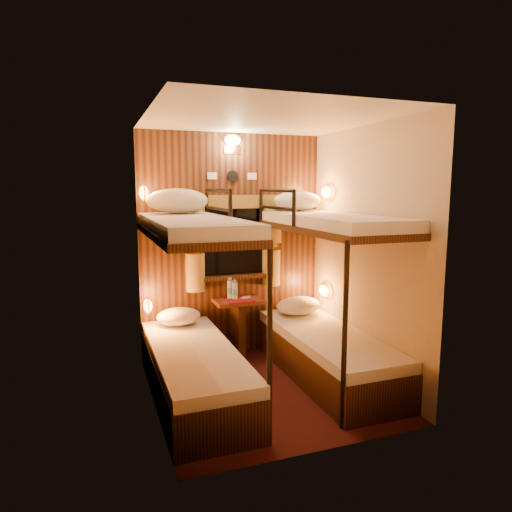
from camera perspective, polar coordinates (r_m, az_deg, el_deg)
name	(u,v)px	position (r m, az deg, el deg)	size (l,w,h in m)	color
floor	(266,389)	(4.34, 1.31, -16.33)	(2.10, 2.10, 0.00)	#34130E
ceiling	(267,118)	(3.99, 1.43, 16.81)	(2.10, 2.10, 0.00)	silver
wall_back	(232,246)	(4.98, -3.02, 1.27)	(2.40, 2.40, 0.00)	#C6B293
wall_front	(324,283)	(3.05, 8.54, -3.36)	(2.40, 2.40, 0.00)	#C6B293
wall_left	(151,266)	(3.75, -13.02, -1.28)	(2.40, 2.40, 0.00)	#C6B293
wall_right	(365,254)	(4.45, 13.46, 0.20)	(2.40, 2.40, 0.00)	#C6B293
back_panel	(232,246)	(4.96, -2.97, 1.25)	(2.00, 0.03, 2.40)	black
bunk_left	(194,336)	(4.03, -7.78, -9.89)	(0.72, 1.90, 1.82)	black
bunk_right	(327,321)	(4.46, 8.86, -8.07)	(0.72, 1.90, 1.82)	black
window	(233,248)	(4.94, -2.86, 0.99)	(1.00, 0.12, 0.79)	black
curtains	(234,241)	(4.89, -2.76, 1.91)	(1.10, 0.22, 1.00)	olive
back_fixtures	(233,147)	(4.91, -2.94, 13.41)	(0.54, 0.09, 0.48)	black
reading_lamps	(242,246)	(4.64, -1.77, 1.26)	(2.00, 0.20, 1.25)	orange
table	(238,320)	(4.95, -2.27, -8.05)	(0.50, 0.34, 0.66)	#5B2014
bottle_left	(230,289)	(4.90, -3.27, -4.19)	(0.07, 0.07, 0.23)	#99BFE5
bottle_right	(235,291)	(4.87, -2.66, -4.38)	(0.06, 0.06, 0.21)	#99BFE5
sachet_a	(245,298)	(4.93, -1.34, -5.24)	(0.09, 0.07, 0.01)	silver
sachet_b	(247,297)	(4.98, -1.19, -5.11)	(0.08, 0.06, 0.01)	silver
pillow_lower_left	(179,316)	(4.70, -9.64, -7.45)	(0.44, 0.32, 0.17)	silver
pillow_lower_right	(298,306)	(5.02, 5.31, -6.20)	(0.49, 0.35, 0.19)	silver
pillow_upper_left	(177,201)	(4.43, -9.81, 6.83)	(0.59, 0.42, 0.23)	silver
pillow_upper_right	(297,201)	(4.92, 5.18, 6.89)	(0.52, 0.37, 0.20)	silver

